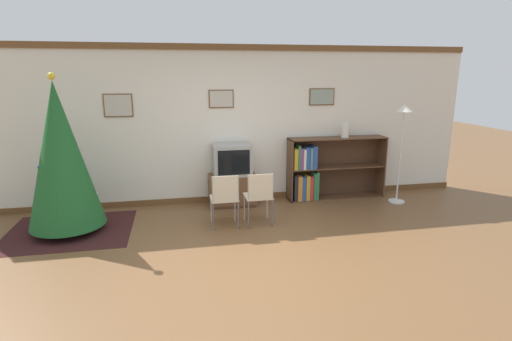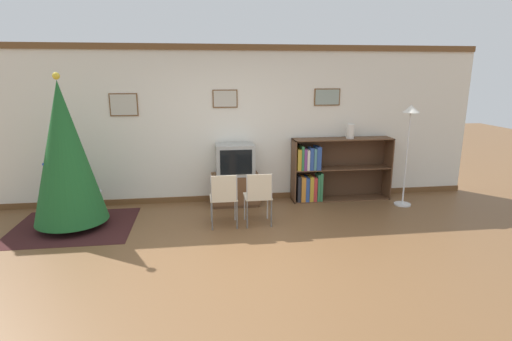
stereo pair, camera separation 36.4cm
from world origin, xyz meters
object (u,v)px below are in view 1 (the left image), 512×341
object	(u,v)px
vase	(345,130)
folding_chair_left	(225,197)
tv_console	(232,190)
television	(232,160)
christmas_tree	(61,156)
bookshelf	(319,170)
folding_chair_right	(259,195)
standing_lamp	(403,128)

from	to	relation	value
vase	folding_chair_left	bearing A→B (deg)	-155.07
tv_console	television	world-z (taller)	television
folding_chair_left	vase	size ratio (longest dim) A/B	3.17
christmas_tree	vase	bearing A→B (deg)	9.43
vase	bookshelf	bearing A→B (deg)	177.32
folding_chair_right	vase	xyz separation A→B (m)	(1.78, 1.07, 0.77)
tv_console	standing_lamp	distance (m)	3.09
television	standing_lamp	world-z (taller)	standing_lamp
standing_lamp	television	bearing A→B (deg)	171.64
folding_chair_right	television	bearing A→B (deg)	104.09
tv_console	bookshelf	world-z (taller)	bookshelf
tv_console	television	distance (m)	0.53
tv_console	folding_chair_right	bearing A→B (deg)	-75.95
tv_console	folding_chair_right	world-z (taller)	folding_chair_right
bookshelf	standing_lamp	size ratio (longest dim) A/B	1.03
television	bookshelf	bearing A→B (deg)	2.23
vase	television	bearing A→B (deg)	-178.85
television	standing_lamp	distance (m)	2.95
tv_console	folding_chair_left	bearing A→B (deg)	-104.05
christmas_tree	folding_chair_right	distance (m)	2.84
bookshelf	standing_lamp	world-z (taller)	standing_lamp
folding_chair_left	standing_lamp	bearing A→B (deg)	10.89
television	folding_chair_left	xyz separation A→B (m)	(-0.26, -1.03, -0.33)
vase	standing_lamp	bearing A→B (deg)	-28.92
vase	folding_chair_right	bearing A→B (deg)	-149.07
folding_chair_left	folding_chair_right	size ratio (longest dim) A/B	1.00
tv_console	folding_chair_right	xyz separation A→B (m)	(0.26, -1.03, 0.20)
christmas_tree	folding_chair_left	size ratio (longest dim) A/B	2.73
television	bookshelf	size ratio (longest dim) A/B	0.36
christmas_tree	folding_chair_right	world-z (taller)	christmas_tree
christmas_tree	tv_console	distance (m)	2.73
television	folding_chair_left	world-z (taller)	television
folding_chair_right	standing_lamp	xyz separation A→B (m)	(2.62, 0.60, 0.85)
television	vase	xyz separation A→B (m)	(2.04, 0.04, 0.44)
folding_chair_left	bookshelf	world-z (taller)	bookshelf
christmas_tree	television	bearing A→B (deg)	15.94
television	bookshelf	xyz separation A→B (m)	(1.59, 0.06, -0.28)
folding_chair_right	vase	distance (m)	2.22
television	folding_chair_right	bearing A→B (deg)	-75.91
folding_chair_left	bookshelf	distance (m)	2.14
tv_console	vase	bearing A→B (deg)	1.08
tv_console	television	bearing A→B (deg)	-90.00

